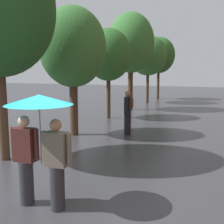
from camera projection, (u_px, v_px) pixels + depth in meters
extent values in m
plane|color=#38383D|center=(65.00, 202.00, 5.27)|extent=(80.00, 80.00, 0.00)
cylinder|color=#473323|center=(3.00, 111.00, 7.63)|extent=(0.26, 0.26, 2.74)
cylinder|color=#473323|center=(74.00, 106.00, 10.67)|extent=(0.31, 0.31, 2.22)
ellipsoid|color=#387533|center=(73.00, 47.00, 10.34)|extent=(2.50, 2.50, 2.98)
cylinder|color=#473323|center=(108.00, 96.00, 14.48)|extent=(0.21, 0.21, 2.28)
ellipsoid|color=#2D6628|center=(108.00, 55.00, 14.17)|extent=(2.35, 2.35, 2.66)
cylinder|color=#473323|center=(130.00, 88.00, 17.53)|extent=(0.31, 0.31, 2.78)
ellipsoid|color=#387533|center=(131.00, 43.00, 17.12)|extent=(2.89, 2.89, 3.68)
cylinder|color=#473323|center=(147.00, 87.00, 21.25)|extent=(0.21, 0.21, 2.47)
ellipsoid|color=#387533|center=(148.00, 55.00, 20.90)|extent=(2.85, 2.85, 2.99)
cylinder|color=#473323|center=(158.00, 84.00, 24.00)|extent=(0.22, 0.22, 2.62)
ellipsoid|color=#2D6628|center=(159.00, 55.00, 23.63)|extent=(2.72, 2.72, 3.05)
cylinder|color=#2D2D33|center=(27.00, 182.00, 5.18)|extent=(0.26, 0.26, 0.83)
cube|color=#4C231E|center=(25.00, 145.00, 5.07)|extent=(0.41, 0.23, 0.62)
sphere|color=beige|center=(24.00, 121.00, 5.01)|extent=(0.21, 0.21, 0.21)
cylinder|color=#4C231E|center=(13.00, 142.00, 5.15)|extent=(0.09, 0.09, 0.56)
cylinder|color=#4C231E|center=(36.00, 144.00, 4.98)|extent=(0.09, 0.09, 0.56)
cylinder|color=#2D2D33|center=(57.00, 188.00, 4.96)|extent=(0.26, 0.26, 0.81)
cube|color=#665B4C|center=(56.00, 149.00, 4.85)|extent=(0.41, 0.23, 0.61)
sphere|color=#9E7051|center=(56.00, 125.00, 4.79)|extent=(0.21, 0.21, 0.21)
cylinder|color=#665B4C|center=(44.00, 146.00, 4.93)|extent=(0.09, 0.09, 0.55)
cylinder|color=#665B4C|center=(69.00, 149.00, 4.77)|extent=(0.09, 0.09, 0.55)
cylinder|color=#9E9EA3|center=(40.00, 134.00, 4.95)|extent=(0.02, 0.02, 1.10)
cone|color=#1EB2C6|center=(39.00, 100.00, 4.86)|extent=(1.20, 1.20, 0.18)
cylinder|color=black|center=(127.00, 124.00, 10.78)|extent=(0.26, 0.26, 0.84)
cube|color=black|center=(128.00, 105.00, 10.67)|extent=(0.29, 0.43, 0.63)
sphere|color=#9E7051|center=(128.00, 94.00, 10.61)|extent=(0.21, 0.21, 0.21)
cylinder|color=black|center=(127.00, 105.00, 10.43)|extent=(0.09, 0.09, 0.57)
cylinder|color=black|center=(128.00, 104.00, 10.91)|extent=(0.09, 0.09, 0.57)
cube|color=#592D19|center=(131.00, 103.00, 10.63)|extent=(0.19, 0.28, 0.36)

